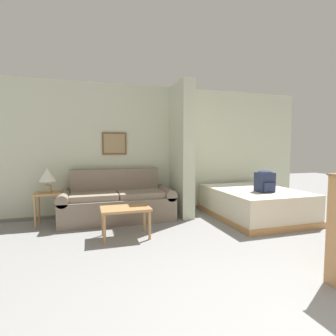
{
  "coord_description": "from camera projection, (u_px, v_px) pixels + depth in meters",
  "views": [
    {
      "loc": [
        -1.63,
        -1.01,
        1.34
      ],
      "look_at": [
        -0.53,
        2.57,
        1.05
      ],
      "focal_mm": 28.0,
      "sensor_mm": 36.0,
      "label": 1
    }
  ],
  "objects": [
    {
      "name": "wall_back",
      "position": [
        167.0,
        150.0,
        5.58
      ],
      "size": [
        6.34,
        0.16,
        2.6
      ],
      "color": "beige",
      "rests_on": "ground_plane"
    },
    {
      "name": "wall_partition_pillar",
      "position": [
        182.0,
        150.0,
        5.17
      ],
      "size": [
        0.24,
        0.83,
        2.6
      ],
      "color": "beige",
      "rests_on": "ground_plane"
    },
    {
      "name": "couch",
      "position": [
        117.0,
        202.0,
        4.88
      ],
      "size": [
        2.06,
        0.84,
        0.93
      ],
      "color": "gray",
      "rests_on": "ground_plane"
    },
    {
      "name": "coffee_table",
      "position": [
        126.0,
        211.0,
        3.89
      ],
      "size": [
        0.72,
        0.46,
        0.46
      ],
      "color": "#B27F4C",
      "rests_on": "ground_plane"
    },
    {
      "name": "side_table",
      "position": [
        48.0,
        198.0,
        4.54
      ],
      "size": [
        0.42,
        0.42,
        0.57
      ],
      "color": "#B27F4C",
      "rests_on": "ground_plane"
    },
    {
      "name": "table_lamp",
      "position": [
        47.0,
        176.0,
        4.5
      ],
      "size": [
        0.29,
        0.29,
        0.43
      ],
      "color": "tan",
      "rests_on": "side_table"
    },
    {
      "name": "bed",
      "position": [
        253.0,
        203.0,
        5.06
      ],
      "size": [
        1.48,
        1.93,
        0.55
      ],
      "color": "#B27F4C",
      "rests_on": "ground_plane"
    },
    {
      "name": "backpack",
      "position": [
        265.0,
        181.0,
        4.7
      ],
      "size": [
        0.3,
        0.26,
        0.39
      ],
      "color": "#232D4C",
      "rests_on": "bed"
    }
  ]
}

